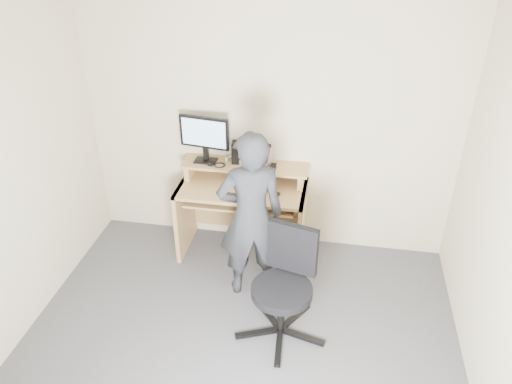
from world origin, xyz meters
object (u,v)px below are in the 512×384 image
(office_chair, at_px, (285,281))
(person, at_px, (251,217))
(monitor, at_px, (204,135))
(desk, at_px, (244,201))

(office_chair, xyz_separation_m, person, (-0.35, 0.43, 0.28))
(monitor, bearing_deg, desk, -1.80)
(desk, bearing_deg, office_chair, -62.76)
(desk, height_order, person, person)
(person, bearing_deg, monitor, -68.59)
(person, bearing_deg, office_chair, 110.65)
(desk, xyz_separation_m, monitor, (-0.38, 0.07, 0.64))
(monitor, height_order, person, person)
(monitor, relative_size, person, 0.31)
(desk, relative_size, person, 0.77)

